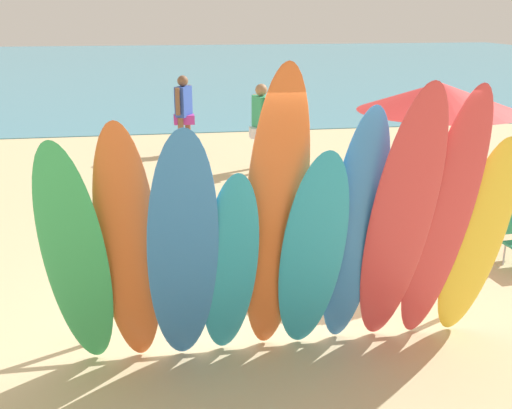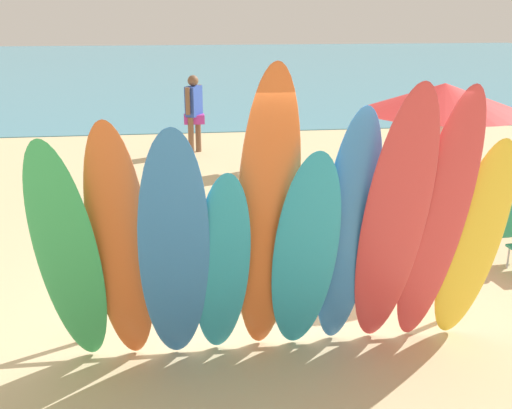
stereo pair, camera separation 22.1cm
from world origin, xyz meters
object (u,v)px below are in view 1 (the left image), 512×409
Objects in this scene: surfboard_green_0 at (77,265)px; surfboard_orange_4 at (275,225)px; surfboard_teal_5 at (312,258)px; surfboard_rack at (277,281)px; beach_umbrella at (439,97)px; surfboard_teal_3 at (230,271)px; beach_chair_blue at (485,192)px; beachgoer_near_rack at (184,109)px; surfboard_blue_6 at (353,236)px; surfboard_red_7 at (399,228)px; surfboard_blue_2 at (183,258)px; surfboard_yellow_9 at (476,243)px; surfboard_orange_1 at (129,254)px; beachgoer_by_water at (261,121)px; surfboard_red_8 at (441,226)px.

surfboard_orange_4 is (1.60, 0.01, 0.25)m from surfboard_green_0.
surfboard_teal_5 is at bearing 6.62° from surfboard_orange_4.
surfboard_rack is at bearing 26.21° from surfboard_green_0.
surfboard_rack is 3.57m from beach_umbrella.
beach_umbrella is (4.29, 2.79, 0.86)m from surfboard_green_0.
surfboard_teal_3 reaches higher than beach_chair_blue.
beachgoer_near_rack is 0.79× the size of beach_umbrella.
surfboard_blue_6 is 4.81m from beach_chair_blue.
surfboard_orange_4 is 1.69× the size of beachgoer_near_rack.
surfboard_blue_2 is at bearing -174.54° from surfboard_red_7.
surfboard_yellow_9 reaches higher than beachgoer_near_rack.
surfboard_green_0 is 5.19m from beach_umbrella.
surfboard_orange_4 reaches higher than surfboard_orange_1.
beach_umbrella is at bearing 39.54° from surfboard_rack.
surfboard_orange_1 is at bearing 23.56° from beachgoer_near_rack.
surfboard_rack is 2.25× the size of beachgoer_by_water.
beachgoer_near_rack reaches higher than surfboard_rack.
beachgoer_near_rack is (-0.66, 8.67, -0.06)m from surfboard_teal_5.
surfboard_orange_4 is (0.37, -0.04, 0.40)m from surfboard_teal_3.
beachgoer_by_water is at bearing 97.25° from surfboard_yellow_9.
surfboard_green_0 is 2.66m from surfboard_red_7.
surfboard_blue_2 is 5.98m from beach_chair_blue.
beachgoer_near_rack is 2.21m from beachgoer_by_water.
surfboard_yellow_9 is (3.05, 0.06, -0.12)m from surfboard_orange_1.
surfboard_yellow_9 is 1.02× the size of beach_umbrella.
surfboard_blue_2 is at bearing -131.12° from beach_chair_blue.
surfboard_red_8 reaches higher than surfboard_rack.
surfboard_teal_3 is 0.55m from surfboard_orange_4.
beachgoer_by_water is at bearing 69.04° from beachgoer_near_rack.
surfboard_red_8 is (1.28, -0.74, 0.75)m from surfboard_rack.
surfboard_teal_5 is (0.71, -0.00, 0.07)m from surfboard_teal_3.
surfboard_yellow_9 is at bearing 2.09° from surfboard_blue_2.
surfboard_orange_4 is 3.91m from beach_umbrella.
surfboard_blue_6 reaches higher than surfboard_orange_1.
beachgoer_near_rack is (-2.19, 8.62, -0.07)m from surfboard_yellow_9.
surfboard_blue_6 is (0.70, 0.06, -0.17)m from surfboard_orange_4.
surfboard_orange_1 is 1.45× the size of beachgoer_near_rack.
surfboard_red_8 is 3.16m from beach_umbrella.
surfboard_yellow_9 is at bearing -107.09° from beach_umbrella.
surfboard_teal_3 is at bearing -177.06° from surfboard_blue_6.
surfboard_orange_1 reaches higher than surfboard_teal_3.
surfboard_teal_5 is (0.34, 0.04, -0.33)m from surfboard_orange_4.
surfboard_orange_4 is at bearing -24.00° from beachgoer_by_water.
beachgoer_by_water is (0.92, 6.31, 0.44)m from surfboard_rack.
surfboard_rack is at bearing 131.62° from surfboard_blue_6.
surfboard_blue_2 is 7.34m from beachgoer_by_water.
beach_umbrella is at bearing 73.78° from surfboard_yellow_9.
surfboard_green_0 reaches higher than beach_umbrella.
beach_chair_blue is (3.59, 3.50, -0.61)m from surfboard_teal_5.
surfboard_red_7 is 4.70m from beach_chair_blue.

